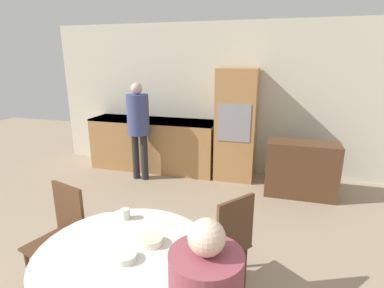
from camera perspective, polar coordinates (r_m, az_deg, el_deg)
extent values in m
cube|color=beige|center=(5.36, 6.64, 8.43)|extent=(6.55, 0.05, 2.60)
cube|color=#AD7A47|center=(5.56, -7.37, -0.08)|extent=(2.29, 0.60, 0.94)
cube|color=black|center=(5.46, -7.54, 4.50)|extent=(2.29, 0.60, 0.03)
cube|color=#AD7A47|center=(5.07, 8.42, 3.62)|extent=(0.65, 0.58, 1.85)
cube|color=gray|center=(4.76, 7.98, 3.98)|extent=(0.52, 0.01, 0.60)
cube|color=#51331E|center=(4.74, 20.04, -4.52)|extent=(1.01, 0.45, 0.83)
cylinder|color=silver|center=(2.23, -12.74, -19.59)|extent=(1.21, 1.21, 0.03)
cylinder|color=#51331E|center=(3.15, -28.63, -20.56)|extent=(0.04, 0.04, 0.44)
cylinder|color=#51331E|center=(2.92, -25.28, -23.30)|extent=(0.04, 0.04, 0.44)
cylinder|color=#51331E|center=(3.27, -23.54, -18.38)|extent=(0.04, 0.04, 0.44)
cylinder|color=#51331E|center=(3.05, -19.91, -20.74)|extent=(0.04, 0.04, 0.44)
cube|color=#51331E|center=(2.97, -24.87, -17.11)|extent=(0.50, 0.50, 0.02)
cube|color=#51331E|center=(2.93, -22.38, -11.59)|extent=(0.37, 0.14, 0.48)
cylinder|color=#51331E|center=(3.08, 5.46, -19.39)|extent=(0.04, 0.04, 0.44)
cylinder|color=#51331E|center=(2.91, 0.35, -21.61)|extent=(0.04, 0.04, 0.44)
cylinder|color=#51331E|center=(2.89, 9.95, -22.19)|extent=(0.04, 0.04, 0.44)
cylinder|color=#51331E|center=(2.72, 4.73, -24.89)|extent=(0.04, 0.04, 0.44)
cube|color=#51331E|center=(2.76, 5.25, -18.22)|extent=(0.56, 0.56, 0.02)
cube|color=#51331E|center=(2.51, 8.26, -15.29)|extent=(0.26, 0.32, 0.48)
sphere|color=beige|center=(1.50, 2.79, -17.32)|extent=(0.19, 0.19, 0.19)
cylinder|color=#262628|center=(5.18, -10.68, -2.31)|extent=(0.12, 0.12, 0.79)
cylinder|color=#262628|center=(5.11, -9.05, -2.48)|extent=(0.12, 0.12, 0.79)
cylinder|color=#3D477A|center=(4.97, -10.26, 5.54)|extent=(0.36, 0.36, 0.66)
sphere|color=beige|center=(4.91, -10.51, 10.37)|extent=(0.19, 0.19, 0.19)
cylinder|color=silver|center=(2.57, -12.57, -12.85)|extent=(0.08, 0.08, 0.09)
cylinder|color=beige|center=(2.24, -7.71, -17.82)|extent=(0.16, 0.16, 0.05)
cylinder|color=silver|center=(2.13, -12.58, -20.25)|extent=(0.15, 0.15, 0.05)
cylinder|color=white|center=(1.99, -4.27, -22.35)|extent=(0.03, 0.03, 0.07)
cylinder|color=silver|center=(1.96, -4.30, -21.35)|extent=(0.03, 0.03, 0.01)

